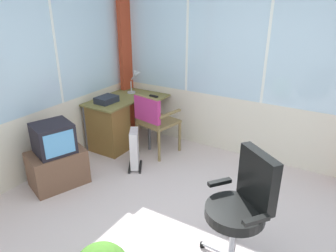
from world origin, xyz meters
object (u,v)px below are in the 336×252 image
Objects in this scene: desk_lamp at (136,77)px; space_heater at (135,148)px; office_chair at (244,201)px; wooden_armchair at (152,117)px; tv_remote at (154,96)px; desk at (110,125)px; tv_on_stand at (56,158)px; paper_tray at (107,100)px.

desk_lamp reaches higher than space_heater.
office_chair is at bearing -126.23° from desk_lamp.
office_chair is 1.87× the size of space_heater.
wooden_armchair is at bearing 54.22° from office_chair.
office_chair is (-1.66, -1.99, -0.14)m from tv_remote.
desk_lamp is 0.36× the size of office_chair.
space_heater is at bearing 64.95° from office_chair.
desk_lamp is (0.65, -0.03, 0.58)m from desk.
space_heater is at bearing -179.68° from wooden_armchair.
desk_lamp reaches higher than tv_remote.
desk is 1.08m from tv_on_stand.
space_heater is at bearing -34.46° from tv_on_stand.
office_chair is 1.29× the size of tv_on_stand.
tv_on_stand is (-1.07, -0.08, -0.04)m from desk.
tv_remote is 1.74m from tv_on_stand.
paper_tray reaches higher than space_heater.
tv_remote is 0.27× the size of space_heater.
tv_on_stand reaches higher than space_heater.
office_chair is at bearing -122.43° from tv_remote.
desk reaches higher than space_heater.
desk is 7.36× the size of tv_remote.
paper_tray is at bearing 174.17° from desk_lamp.
desk_lamp reaches higher than tv_on_stand.
desk_lamp is at bearing 53.77° from office_chair.
paper_tray is at bearing 150.77° from tv_remote.
tv_on_stand is at bearing -178.32° from desk_lamp.
desk_lamp reaches higher than wooden_armchair.
tv_remote is at bearing 50.15° from office_chair.
desk_lamp is 0.67× the size of space_heater.
paper_tray is 1.17m from tv_on_stand.
desk_lamp is 2.48× the size of tv_remote.
tv_remote is 0.50× the size of paper_tray.
desk_lamp is 1.84m from tv_on_stand.
desk_lamp is 0.86m from wooden_armchair.
wooden_armchair is 0.54m from space_heater.
desk_lamp is 0.41× the size of wooden_armchair.
desk is at bearing 4.37° from tv_on_stand.
space_heater is (0.82, -0.56, -0.07)m from tv_on_stand.
office_chair is (-1.08, -2.42, -0.17)m from paper_tray.
paper_tray reaches higher than tv_remote.
paper_tray is at bearing 68.58° from space_heater.
wooden_armchair is 1.40m from tv_on_stand.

